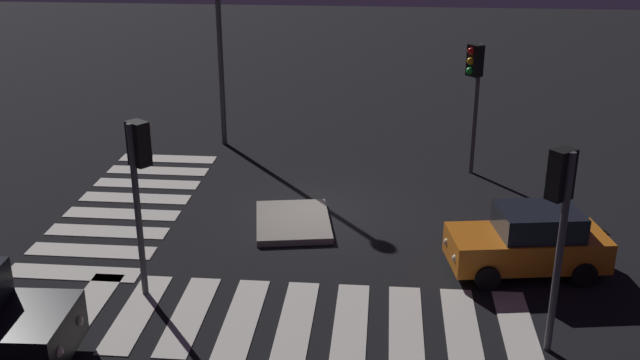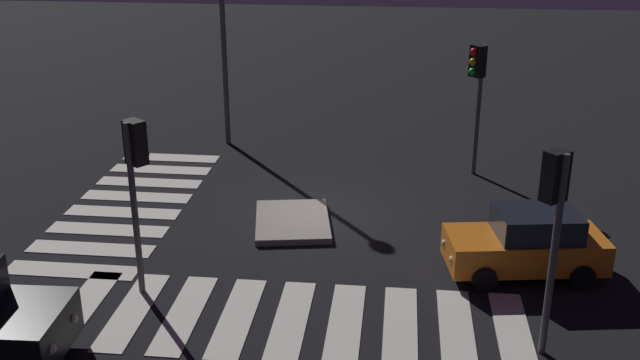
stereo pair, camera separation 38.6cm
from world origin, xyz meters
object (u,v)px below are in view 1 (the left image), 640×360
object	(u,v)px
traffic_light_east	(139,166)
traffic_light_west	(475,77)
traffic_island	(293,222)
car_orange	(529,241)
traffic_light_north	(559,201)

from	to	relation	value
traffic_light_east	traffic_light_west	size ratio (longest dim) A/B	0.96
traffic_island	car_orange	bearing A→B (deg)	70.09
traffic_island	traffic_light_east	size ratio (longest dim) A/B	0.73
traffic_island	traffic_light_west	bearing A→B (deg)	130.94
car_orange	traffic_light_west	bearing A→B (deg)	-92.13
traffic_light_east	traffic_light_west	distance (m)	11.38
traffic_light_east	traffic_light_north	bearing A→B (deg)	-63.60
traffic_island	car_orange	size ratio (longest dim) A/B	0.76
traffic_island	car_orange	xyz separation A→B (m)	(2.12, 5.85, 0.69)
traffic_island	traffic_light_west	size ratio (longest dim) A/B	0.70
traffic_island	traffic_light_north	world-z (taller)	traffic_light_north
traffic_light_north	traffic_light_east	bearing A→B (deg)	41.26
traffic_island	traffic_light_west	world-z (taller)	traffic_light_west
car_orange	traffic_island	bearing A→B (deg)	-28.81
traffic_light_west	car_orange	bearing A→B (deg)	57.84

